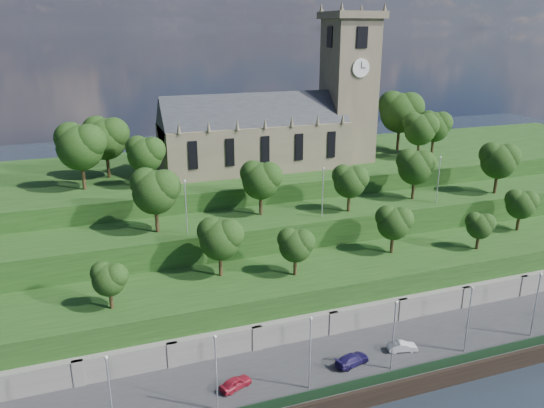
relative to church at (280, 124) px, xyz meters
name	(u,v)px	position (x,y,z in m)	size (l,w,h in m)	color
ground	(417,393)	(-0.79, -45.98, -22.52)	(320.00, 320.00, 0.00)	black
promenade	(389,356)	(-0.79, -39.98, -21.52)	(160.00, 12.00, 2.00)	#2D2D30
quay_wall	(418,385)	(-0.79, -46.03, -21.42)	(160.00, 0.50, 2.20)	black
fence	(416,370)	(-0.79, -45.38, -19.92)	(160.00, 0.10, 1.20)	black
retaining_wall	(365,320)	(-0.79, -34.01, -20.02)	(160.00, 2.10, 5.00)	slate
embankment_lower	(344,289)	(-0.79, -27.98, -18.52)	(160.00, 12.00, 8.00)	#1C4015
embankment_upper	(313,247)	(-0.79, -16.98, -16.52)	(160.00, 10.00, 12.00)	#1C4015
hilltop	(268,199)	(-0.79, 4.02, -15.02)	(160.00, 32.00, 15.00)	#1C4015
church	(280,124)	(0.00, 0.00, 0.00)	(38.60, 12.35, 27.60)	brown
trees_lower	(344,230)	(-1.01, -27.44, -9.91)	(66.74, 8.52, 7.85)	#2E2212
trees_upper	(341,173)	(3.27, -17.76, -4.83)	(62.59, 8.65, 8.93)	#2E2212
trees_hilltop	(283,128)	(0.48, -0.47, -0.65)	(71.19, 16.64, 11.79)	#2E2212
lamp_posts_promenade	(394,331)	(-2.79, -43.48, -15.61)	(60.36, 0.36, 8.58)	#B2B2B7
lamp_posts_upper	(323,188)	(-0.79, -19.98, -6.13)	(40.36, 0.36, 7.59)	#B2B2B7
car_left	(236,383)	(-20.16, -40.86, -19.90)	(1.47, 3.66, 1.25)	#A41B2D
car_middle	(402,346)	(0.34, -40.90, -19.94)	(1.23, 3.52, 1.16)	#B9B8BE
car_right	(352,359)	(-6.50, -41.26, -19.89)	(1.76, 4.33, 1.26)	#1E164E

